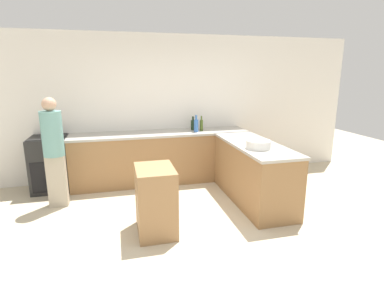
{
  "coord_description": "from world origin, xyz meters",
  "views": [
    {
      "loc": [
        -0.76,
        -3.26,
        1.99
      ],
      "look_at": [
        0.28,
        0.86,
        0.98
      ],
      "focal_mm": 28.0,
      "sensor_mm": 36.0,
      "label": 1
    }
  ],
  "objects_px": {
    "person_by_range": "(54,148)",
    "olive_oil_bottle": "(201,125)",
    "island_table": "(156,200)",
    "wine_bottle_dark": "(193,124)",
    "water_bottle_blue": "(196,125)",
    "range_oven": "(50,164)",
    "mixing_bowl": "(258,144)"
  },
  "relations": [
    {
      "from": "wine_bottle_dark",
      "to": "range_oven",
      "type": "bearing_deg",
      "value": -178.14
    },
    {
      "from": "range_oven",
      "to": "water_bottle_blue",
      "type": "height_order",
      "value": "water_bottle_blue"
    },
    {
      "from": "wine_bottle_dark",
      "to": "person_by_range",
      "type": "xyz_separation_m",
      "value": [
        -2.33,
        -0.8,
        -0.13
      ]
    },
    {
      "from": "person_by_range",
      "to": "range_oven",
      "type": "bearing_deg",
      "value": 107.28
    },
    {
      "from": "water_bottle_blue",
      "to": "wine_bottle_dark",
      "type": "xyz_separation_m",
      "value": [
        -0.0,
        0.22,
        -0.02
      ]
    },
    {
      "from": "mixing_bowl",
      "to": "wine_bottle_dark",
      "type": "xyz_separation_m",
      "value": [
        -0.54,
        1.65,
        0.04
      ]
    },
    {
      "from": "person_by_range",
      "to": "wine_bottle_dark",
      "type": "bearing_deg",
      "value": 19.04
    },
    {
      "from": "range_oven",
      "to": "water_bottle_blue",
      "type": "xyz_separation_m",
      "value": [
        2.56,
        -0.14,
        0.59
      ]
    },
    {
      "from": "island_table",
      "to": "water_bottle_blue",
      "type": "height_order",
      "value": "water_bottle_blue"
    },
    {
      "from": "island_table",
      "to": "mixing_bowl",
      "type": "height_order",
      "value": "mixing_bowl"
    },
    {
      "from": "island_table",
      "to": "person_by_range",
      "type": "bearing_deg",
      "value": 139.48
    },
    {
      "from": "person_by_range",
      "to": "olive_oil_bottle",
      "type": "bearing_deg",
      "value": 15.35
    },
    {
      "from": "water_bottle_blue",
      "to": "range_oven",
      "type": "bearing_deg",
      "value": 176.91
    },
    {
      "from": "range_oven",
      "to": "mixing_bowl",
      "type": "distance_m",
      "value": 3.51
    },
    {
      "from": "mixing_bowl",
      "to": "water_bottle_blue",
      "type": "height_order",
      "value": "water_bottle_blue"
    },
    {
      "from": "wine_bottle_dark",
      "to": "island_table",
      "type": "bearing_deg",
      "value": -116.74
    },
    {
      "from": "range_oven",
      "to": "mixing_bowl",
      "type": "relative_size",
      "value": 2.7
    },
    {
      "from": "mixing_bowl",
      "to": "olive_oil_bottle",
      "type": "height_order",
      "value": "olive_oil_bottle"
    },
    {
      "from": "range_oven",
      "to": "wine_bottle_dark",
      "type": "bearing_deg",
      "value": 1.86
    },
    {
      "from": "range_oven",
      "to": "olive_oil_bottle",
      "type": "bearing_deg",
      "value": -0.99
    },
    {
      "from": "water_bottle_blue",
      "to": "wine_bottle_dark",
      "type": "distance_m",
      "value": 0.22
    },
    {
      "from": "island_table",
      "to": "person_by_range",
      "type": "xyz_separation_m",
      "value": [
        -1.35,
        1.15,
        0.48
      ]
    },
    {
      "from": "olive_oil_bottle",
      "to": "water_bottle_blue",
      "type": "bearing_deg",
      "value": -144.0
    },
    {
      "from": "island_table",
      "to": "wine_bottle_dark",
      "type": "bearing_deg",
      "value": 63.26
    },
    {
      "from": "wine_bottle_dark",
      "to": "olive_oil_bottle",
      "type": "bearing_deg",
      "value": -44.93
    },
    {
      "from": "wine_bottle_dark",
      "to": "water_bottle_blue",
      "type": "bearing_deg",
      "value": -89.2
    },
    {
      "from": "person_by_range",
      "to": "water_bottle_blue",
      "type": "bearing_deg",
      "value": 14.03
    },
    {
      "from": "water_bottle_blue",
      "to": "olive_oil_bottle",
      "type": "bearing_deg",
      "value": 36.0
    },
    {
      "from": "olive_oil_bottle",
      "to": "island_table",
      "type": "bearing_deg",
      "value": -121.4
    },
    {
      "from": "olive_oil_bottle",
      "to": "water_bottle_blue",
      "type": "height_order",
      "value": "water_bottle_blue"
    },
    {
      "from": "mixing_bowl",
      "to": "water_bottle_blue",
      "type": "distance_m",
      "value": 1.53
    },
    {
      "from": "range_oven",
      "to": "wine_bottle_dark",
      "type": "relative_size",
      "value": 3.71
    }
  ]
}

